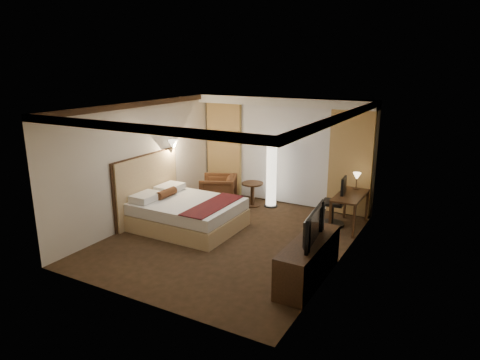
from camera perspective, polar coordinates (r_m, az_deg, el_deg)
The scene contains 21 objects.
floor at distance 8.88m, azimuth -1.26°, elevation -7.78°, with size 4.50×5.50×0.01m, color black.
ceiling at distance 8.20m, azimuth -1.37°, elevation 9.84°, with size 4.50×5.50×0.01m, color white.
back_wall at distance 10.84m, azimuth 6.04°, elevation 3.90°, with size 4.50×0.02×2.70m, color beige.
left_wall at distance 9.74m, azimuth -12.83°, elevation 2.29°, with size 0.02×5.50×2.70m, color beige.
right_wall at distance 7.60m, azimuth 13.50°, elevation -1.43°, with size 0.02×5.50×2.70m, color beige.
crown_molding at distance 8.21m, azimuth -1.37°, elevation 9.42°, with size 4.50×5.50×0.12m, color black, non-canonical shape.
soffit at distance 10.44m, azimuth 5.69°, elevation 10.40°, with size 4.50×0.50×0.20m, color white.
curtain_sheer at distance 10.79m, azimuth 5.86°, elevation 3.31°, with size 2.48×0.04×2.45m, color silver.
curtain_left_drape at distance 11.50m, azimuth -2.08°, elevation 4.13°, with size 1.00×0.14×2.45m, color tan.
curtain_right_drape at distance 10.21m, azimuth 14.53°, elevation 2.19°, with size 1.00×0.14×2.45m, color tan.
wall_sconce at distance 10.26m, azimuth -8.91°, elevation 4.69°, with size 0.24×0.24×0.24m, color white, non-canonical shape.
bed at distance 9.38m, azimuth -6.96°, elevation -4.53°, with size 2.17×1.69×0.63m, color white, non-canonical shape.
headboard at distance 9.90m, azimuth -12.19°, elevation -1.06°, with size 0.12×1.99×1.50m, color tan, non-canonical shape.
armchair at distance 10.69m, azimuth -2.91°, elevation -1.28°, with size 0.84×0.79×0.86m, color #4A2E16.
side_table at distance 10.74m, azimuth 1.68°, elevation -1.91°, with size 0.55×0.55×0.60m, color black, non-canonical shape.
floor_lamp at distance 10.58m, azimuth 4.21°, elevation 0.65°, with size 0.34×0.34×1.62m, color white, non-canonical shape.
desk at distance 9.62m, azimuth 14.36°, elevation -4.02°, with size 0.55×1.23×0.75m, color black, non-canonical shape.
desk_lamp at distance 9.90m, azimuth 15.27°, elevation -0.24°, with size 0.18×0.18×0.34m, color #FFD899, non-canonical shape.
office_chair at distance 9.61m, azimuth 12.30°, elevation -2.74°, with size 0.54×0.54×1.13m, color black, non-canonical shape.
dresser at distance 7.24m, azimuth 9.11°, elevation -10.57°, with size 0.50×1.80×0.70m, color black, non-canonical shape.
television at distance 6.98m, azimuth 9.11°, elevation -5.52°, with size 1.13×0.65×0.15m, color black.
Camera 1 is at (4.13, -7.05, 3.49)m, focal length 32.00 mm.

